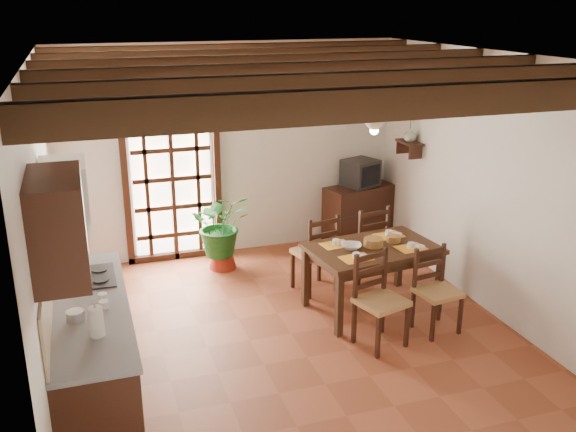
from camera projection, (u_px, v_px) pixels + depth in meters
name	position (u px, v px, depth m)	size (l,w,h in m)	color
ground_plane	(291.00, 334.00, 6.65)	(5.00, 5.00, 0.00)	brown
room_shell	(291.00, 163.00, 6.07)	(4.52, 5.02, 2.81)	silver
ceiling_beams	(291.00, 69.00, 5.79)	(4.50, 4.34, 0.20)	black
french_door	(172.00, 173.00, 8.23)	(1.26, 0.11, 2.32)	white
kitchen_counter	(93.00, 353.00, 5.38)	(0.64, 2.25, 1.38)	black
upper_cabinet	(58.00, 226.00, 4.27)	(0.35, 0.80, 0.70)	black
range_hood	(64.00, 192.00, 5.44)	(0.38, 0.60, 0.54)	white
counter_items	(87.00, 296.00, 5.30)	(0.50, 1.43, 0.25)	black
dining_table	(373.00, 255.00, 6.98)	(1.47, 1.04, 0.74)	#392012
chair_near_left	(380.00, 317.00, 6.36)	(0.54, 0.52, 0.96)	#A97B47
chair_near_right	(436.00, 306.00, 6.64)	(0.46, 0.44, 0.89)	#A97B47
chair_far_left	(315.00, 266.00, 7.56)	(0.53, 0.51, 0.96)	#A97B47
chair_far_right	(365.00, 257.00, 7.83)	(0.51, 0.49, 0.98)	#A97B47
table_setting	(373.00, 245.00, 6.95)	(1.00, 0.67, 0.09)	#F9A027
table_bowl	(351.00, 246.00, 6.89)	(0.22, 0.22, 0.05)	white
sideboard	(359.00, 214.00, 9.04)	(0.98, 0.44, 0.83)	black
crt_tv	(360.00, 173.00, 8.84)	(0.54, 0.53, 0.37)	black
fuse_box	(338.00, 118.00, 8.76)	(0.25, 0.03, 0.32)	white
plant_pot	(223.00, 260.00, 8.25)	(0.35, 0.35, 0.21)	maroon
potted_plant	(221.00, 226.00, 8.10)	(1.94, 1.67, 2.17)	#144C19
wall_shelf	(409.00, 145.00, 8.24)	(0.20, 0.42, 0.20)	black
shelf_vase	(410.00, 135.00, 8.19)	(0.15, 0.15, 0.15)	#B2BFB2
shelf_flowers	(411.00, 118.00, 8.13)	(0.14, 0.14, 0.36)	#F9A027
framed_picture	(418.00, 103.00, 8.09)	(0.03, 0.32, 0.32)	brown
pendant_lamp	(374.00, 123.00, 6.62)	(0.36, 0.36, 0.84)	black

